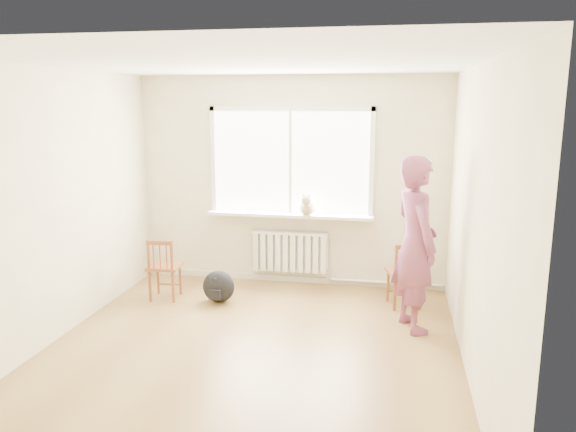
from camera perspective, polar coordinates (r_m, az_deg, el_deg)
The scene contains 13 objects.
floor at distance 5.54m, azimuth -4.03°, elevation -13.82°, with size 4.50×4.50×0.00m, color olive.
ceiling at distance 5.01m, azimuth -4.48°, elevation 15.27°, with size 4.50×4.50×0.00m, color white.
back_wall at distance 7.27m, azimuth 0.32°, elevation 3.52°, with size 4.00×0.01×2.70m, color beige.
window at distance 7.21m, azimuth 0.29°, elevation 5.94°, with size 2.12×0.05×1.42m.
windowsill at distance 7.24m, azimuth 0.16°, elevation 0.10°, with size 2.15×0.22×0.04m, color white.
radiator at distance 7.37m, azimuth 0.19°, elevation -3.61°, with size 1.00×0.12×0.55m.
heating_pipe at distance 7.39m, azimuth 9.87°, elevation -6.66°, with size 0.04×0.04×1.40m, color silver.
baseboard at distance 7.56m, azimuth 0.29°, elevation -6.38°, with size 4.00×0.03×0.08m, color beige.
chair_left at distance 6.97m, azimuth -12.53°, elevation -5.26°, with size 0.40×0.38×0.76m.
chair_right at distance 6.70m, azimuth 11.83°, elevation -5.84°, with size 0.47×0.46×0.78m.
person at distance 5.96m, azimuth 12.81°, elevation -2.81°, with size 0.67×0.44×1.84m, color #BA3E53.
cat at distance 7.08m, azimuth 1.98°, elevation 1.04°, with size 0.21×0.46×0.31m.
backpack at distance 6.82m, azimuth -7.06°, elevation -7.13°, with size 0.39×0.29×0.39m, color black.
Camera 1 is at (1.30, -4.83, 2.38)m, focal length 35.00 mm.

